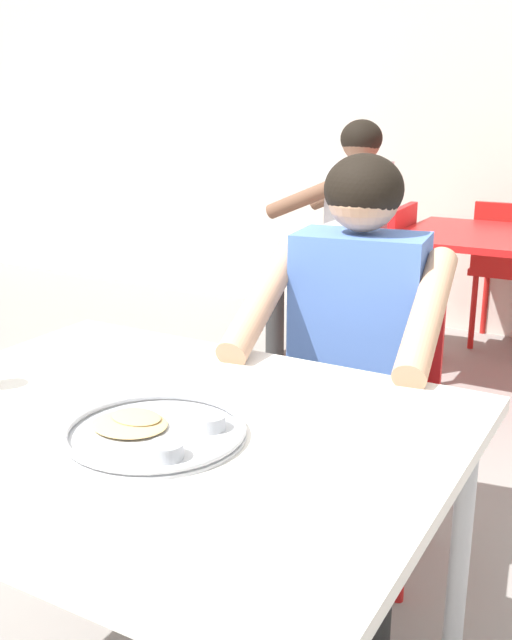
% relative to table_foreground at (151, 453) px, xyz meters
% --- Properties ---
extents(back_wall, '(12.00, 0.12, 3.40)m').
position_rel_table_foreground_xyz_m(back_wall, '(-0.10, 3.35, 1.04)').
color(back_wall, silver).
rests_on(back_wall, ground).
extents(table_foreground, '(1.15, 0.92, 0.73)m').
position_rel_table_foreground_xyz_m(table_foreground, '(0.00, 0.00, 0.00)').
color(table_foreground, silver).
rests_on(table_foreground, ground).
extents(thali_tray, '(0.33, 0.33, 0.03)m').
position_rel_table_foreground_xyz_m(thali_tray, '(0.05, -0.05, 0.08)').
color(thali_tray, '#B7BABF').
rests_on(thali_tray, table_foreground).
extents(chair_foreground, '(0.46, 0.47, 0.87)m').
position_rel_table_foreground_xyz_m(chair_foreground, '(0.11, 0.89, -0.16)').
color(chair_foreground, red).
rests_on(chair_foreground, ground).
extents(diner_foreground, '(0.55, 0.59, 1.19)m').
position_rel_table_foreground_xyz_m(diner_foreground, '(0.13, 0.67, 0.05)').
color(diner_foreground, '#242424').
rests_on(diner_foreground, ground).
extents(table_background_red, '(0.89, 0.78, 0.74)m').
position_rel_table_foreground_xyz_m(table_background_red, '(0.14, 2.43, -0.01)').
color(table_background_red, red).
rests_on(table_background_red, ground).
extents(chair_red_left, '(0.42, 0.45, 0.84)m').
position_rel_table_foreground_xyz_m(chair_red_left, '(-0.43, 2.41, -0.16)').
color(chair_red_left, red).
rests_on(chair_red_left, ground).
extents(patron_background, '(0.58, 0.53, 1.24)m').
position_rel_table_foreground_xyz_m(patron_background, '(-0.65, 2.44, 0.08)').
color(patron_background, '#2B2B2B').
rests_on(patron_background, ground).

